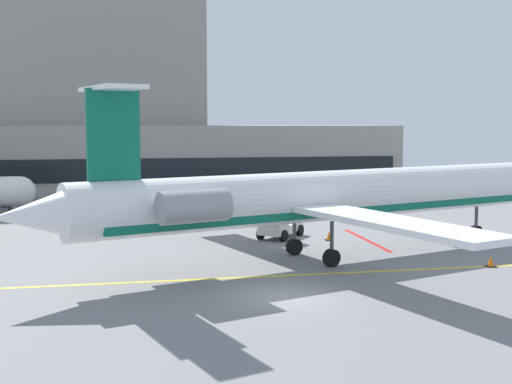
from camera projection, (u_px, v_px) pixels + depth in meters
The scene contains 9 objects.
ground at pixel (285, 298), 27.55m from camera, with size 120.00×120.00×0.11m.
terminal_building at pixel (112, 120), 71.54m from camera, with size 57.03×13.80×20.45m.
regional_jet at pixel (326, 196), 34.78m from camera, with size 32.89×24.70×8.83m.
pushback_tractor at pixel (212, 207), 49.47m from camera, with size 2.90×3.70×2.05m.
belt_loader at pixel (278, 223), 41.20m from camera, with size 3.41×3.67×2.10m.
safety_cone_alpha at pixel (329, 236), 40.61m from camera, with size 0.47×0.47×0.55m.
safety_cone_bravo at pixel (458, 243), 38.34m from camera, with size 0.47×0.47×0.55m.
safety_cone_charlie at pixel (491, 262), 33.19m from camera, with size 0.47×0.47×0.55m.
safety_cone_delta at pixel (399, 226), 44.56m from camera, with size 0.47×0.47×0.55m.
Camera 1 is at (-6.29, -26.21, 7.27)m, focal length 46.18 mm.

